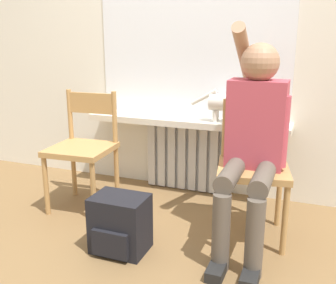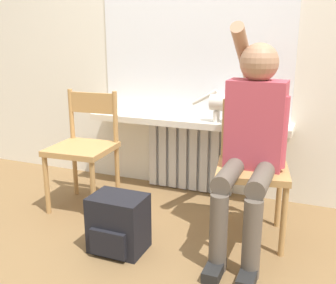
# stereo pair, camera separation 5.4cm
# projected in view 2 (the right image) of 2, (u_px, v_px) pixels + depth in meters

# --- Properties ---
(ground_plane) EXTENTS (12.00, 12.00, 0.00)m
(ground_plane) POSITION_uv_depth(u_px,v_px,m) (124.00, 259.00, 2.28)
(ground_plane) COLOR brown
(wall_with_window) EXTENTS (7.00, 0.06, 2.70)m
(wall_with_window) POSITION_uv_depth(u_px,v_px,m) (195.00, 22.00, 3.02)
(wall_with_window) COLOR white
(wall_with_window) RESTS_ON ground_plane
(radiator) EXTENTS (0.72, 0.08, 0.57)m
(radiator) POSITION_uv_depth(u_px,v_px,m) (190.00, 156.00, 3.23)
(radiator) COLOR silver
(radiator) RESTS_ON ground_plane
(windowsill) EXTENTS (1.61, 0.26, 0.05)m
(windowsill) POSITION_uv_depth(u_px,v_px,m) (187.00, 121.00, 3.08)
(windowsill) COLOR silver
(windowsill) RESTS_ON radiator
(window_glass) EXTENTS (1.54, 0.01, 1.09)m
(window_glass) POSITION_uv_depth(u_px,v_px,m) (193.00, 46.00, 3.04)
(window_glass) COLOR white
(window_glass) RESTS_ON windowsill
(chair_left) EXTENTS (0.45, 0.45, 0.86)m
(chair_left) POSITION_uv_depth(u_px,v_px,m) (84.00, 146.00, 2.89)
(chair_left) COLOR #B2844C
(chair_left) RESTS_ON ground_plane
(chair_right) EXTENTS (0.50, 0.50, 0.86)m
(chair_right) POSITION_uv_depth(u_px,v_px,m) (252.00, 167.00, 2.44)
(chair_right) COLOR #B2844C
(chair_right) RESTS_ON ground_plane
(person) EXTENTS (0.36, 1.00, 1.33)m
(person) POSITION_uv_depth(u_px,v_px,m) (252.00, 135.00, 2.28)
(person) COLOR brown
(person) RESTS_ON ground_plane
(cat) EXTENTS (0.54, 0.12, 0.24)m
(cat) POSITION_uv_depth(u_px,v_px,m) (235.00, 104.00, 2.87)
(cat) COLOR silver
(cat) RESTS_ON windowsill
(backpack) EXTENTS (0.32, 0.27, 0.34)m
(backpack) POSITION_uv_depth(u_px,v_px,m) (118.00, 224.00, 2.34)
(backpack) COLOR black
(backpack) RESTS_ON ground_plane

